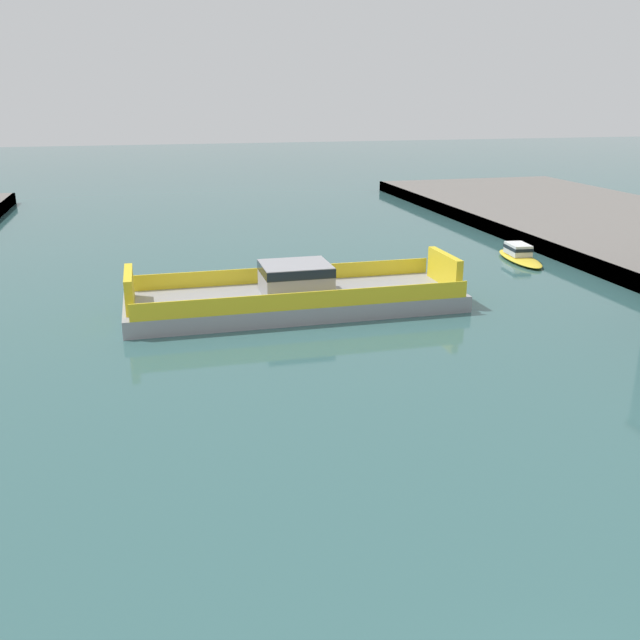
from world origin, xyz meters
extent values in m
cube|color=#939399|center=(0.46, 33.79, 0.55)|extent=(22.53, 7.02, 1.10)
cube|color=yellow|center=(0.45, 37.22, 1.65)|extent=(21.62, 0.15, 1.10)
cube|color=yellow|center=(0.46, 30.35, 1.65)|extent=(21.62, 0.15, 1.10)
cube|color=#939399|center=(0.46, 33.79, 2.15)|extent=(4.51, 3.85, 2.11)
cube|color=black|center=(0.46, 33.79, 2.86)|extent=(4.55, 3.89, 0.60)
cube|color=yellow|center=(11.22, 33.80, 2.20)|extent=(0.51, 4.89, 2.20)
cube|color=yellow|center=(-10.31, 33.77, 2.20)|extent=(0.51, 4.89, 2.20)
ellipsoid|color=yellow|center=(22.52, 42.91, 0.23)|extent=(3.01, 7.48, 0.47)
cube|color=silver|center=(22.57, 43.45, 0.95)|extent=(1.86, 2.70, 0.97)
cube|color=black|center=(22.57, 43.45, 1.07)|extent=(1.91, 2.78, 0.29)
camera|label=1|loc=(-8.89, -9.75, 13.93)|focal=38.60mm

